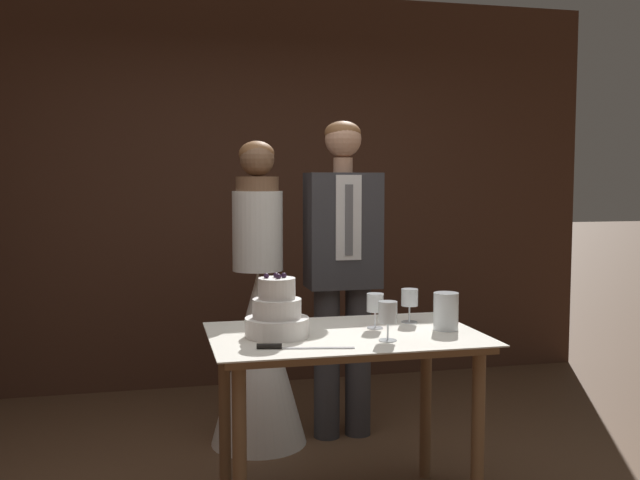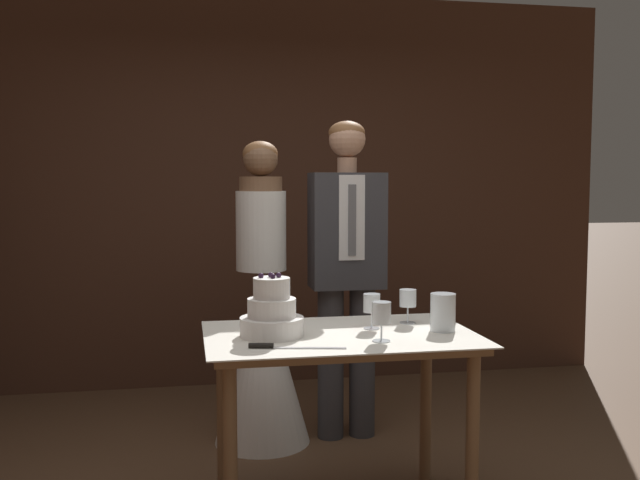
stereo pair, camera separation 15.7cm
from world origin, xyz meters
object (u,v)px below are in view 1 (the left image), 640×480
at_px(cake_table, 345,359).
at_px(hurricane_candle, 446,312).
at_px(wine_glass_far, 375,305).
at_px(cake_knife, 286,347).
at_px(tiered_cake, 277,314).
at_px(bride, 258,335).
at_px(wine_glass_near, 388,314).
at_px(wine_glass_middle, 410,299).
at_px(groom, 343,262).

relative_size(cake_table, hurricane_candle, 7.03).
bearing_deg(wine_glass_far, cake_knife, -147.44).
xyz_separation_m(tiered_cake, bride, (0.05, 0.94, -0.29)).
bearing_deg(wine_glass_far, wine_glass_near, -95.66).
xyz_separation_m(wine_glass_near, hurricane_candle, (0.32, 0.15, -0.03)).
bearing_deg(cake_knife, wine_glass_middle, 41.91).
bearing_deg(wine_glass_far, groom, 84.51).
height_order(wine_glass_far, hurricane_candle, hurricane_candle).
relative_size(cake_table, wine_glass_far, 7.41).
bearing_deg(groom, cake_knife, -115.02).
distance_m(cake_knife, wine_glass_middle, 0.77).
relative_size(cake_table, cake_knife, 3.05).
relative_size(hurricane_candle, bride, 0.10).
xyz_separation_m(cake_knife, wine_glass_near, (0.44, 0.04, 0.10)).
bearing_deg(bride, wine_glass_middle, -52.50).
xyz_separation_m(bride, groom, (0.49, -0.00, 0.40)).
bearing_deg(cake_knife, groom, 76.60).
height_order(wine_glass_far, groom, groom).
bearing_deg(cake_table, tiered_cake, 179.14).
bearing_deg(groom, bride, 179.95).
distance_m(tiered_cake, wine_glass_far, 0.47).
bearing_deg(cake_knife, wine_glass_near, 17.16).
xyz_separation_m(tiered_cake, cake_knife, (-0.00, -0.23, -0.09)).
relative_size(cake_table, wine_glass_near, 7.10).
height_order(cake_knife, groom, groom).
distance_m(cake_knife, wine_glass_near, 0.45).
bearing_deg(wine_glass_middle, cake_knife, -149.71).
distance_m(wine_glass_near, wine_glass_far, 0.25).
height_order(wine_glass_middle, bride, bride).
bearing_deg(wine_glass_near, cake_table, 126.34).
distance_m(cake_table, tiered_cake, 0.37).
bearing_deg(wine_glass_near, cake_knife, -174.46).
height_order(cake_table, groom, groom).
height_order(cake_table, hurricane_candle, hurricane_candle).
bearing_deg(bride, groom, -0.05).
bearing_deg(tiered_cake, wine_glass_far, 7.96).
distance_m(wine_glass_near, wine_glass_middle, 0.41).
relative_size(wine_glass_middle, bride, 0.09).
bearing_deg(bride, wine_glass_far, -65.19).
xyz_separation_m(tiered_cake, hurricane_candle, (0.76, -0.04, -0.02)).
relative_size(cake_knife, wine_glass_near, 2.33).
height_order(cake_knife, bride, bride).
bearing_deg(groom, wine_glass_middle, -81.75).
relative_size(cake_table, bride, 0.69).
xyz_separation_m(cake_table, wine_glass_near, (0.14, -0.18, 0.23)).
distance_m(wine_glass_far, hurricane_candle, 0.32).
relative_size(wine_glass_near, bride, 0.10).
relative_size(cake_table, wine_glass_middle, 7.40).
bearing_deg(hurricane_candle, groom, 102.36).
relative_size(wine_glass_near, wine_glass_far, 1.04).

